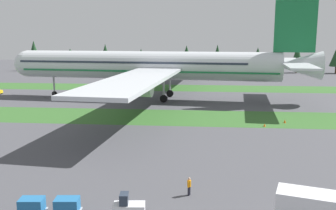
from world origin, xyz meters
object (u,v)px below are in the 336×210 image
object	(u,v)px
taxiway_marker_0	(285,121)
taxiway_marker_1	(265,125)
cargo_dolly_lead	(67,206)
cargo_dolly_second	(32,206)
baggage_tug	(128,207)
airliner	(158,65)
ground_crew_marshaller	(189,186)

from	to	relation	value
taxiway_marker_0	taxiway_marker_1	xyz separation A→B (m)	(-3.86, -2.90, -0.06)
cargo_dolly_lead	cargo_dolly_second	distance (m)	2.90
baggage_tug	taxiway_marker_0	world-z (taller)	baggage_tug
baggage_tug	taxiway_marker_1	distance (m)	36.56
taxiway_marker_1	airliner	bearing A→B (deg)	129.22
taxiway_marker_0	cargo_dolly_second	bearing A→B (deg)	-127.59
baggage_tug	ground_crew_marshaller	xyz separation A→B (m)	(4.86, 4.56, 0.13)
baggage_tug	ground_crew_marshaller	world-z (taller)	baggage_tug
airliner	taxiway_marker_1	world-z (taller)	airliner
cargo_dolly_lead	taxiway_marker_0	bearing A→B (deg)	139.74
airliner	ground_crew_marshaller	distance (m)	54.56
taxiway_marker_0	taxiway_marker_1	size ratio (longest dim) A/B	1.27
ground_crew_marshaller	taxiway_marker_1	distance (m)	30.41
airliner	cargo_dolly_second	xyz separation A→B (m)	(-3.62, -58.64, -7.01)
ground_crew_marshaller	taxiway_marker_0	xyz separation A→B (m)	(15.26, 31.08, -0.65)
baggage_tug	cargo_dolly_lead	bearing A→B (deg)	-90.00
taxiway_marker_0	taxiway_marker_1	distance (m)	4.82
taxiway_marker_0	airliner	bearing A→B (deg)	137.62
taxiway_marker_1	baggage_tug	bearing A→B (deg)	-116.41
airliner	taxiway_marker_1	xyz separation A→B (m)	(20.53, -25.15, -7.69)
cargo_dolly_lead	cargo_dolly_second	bearing A→B (deg)	-90.00
airliner	cargo_dolly_lead	bearing A→B (deg)	-175.27
airliner	taxiway_marker_0	xyz separation A→B (m)	(24.39, -22.26, -7.63)
airliner	cargo_dolly_second	size ratio (longest dim) A/B	37.83
baggage_tug	cargo_dolly_second	xyz separation A→B (m)	(-7.89, -0.75, 0.10)
baggage_tug	ground_crew_marshaller	bearing A→B (deg)	127.74
baggage_tug	taxiway_marker_1	size ratio (longest dim) A/B	5.73
cargo_dolly_lead	ground_crew_marshaller	xyz separation A→B (m)	(9.86, 5.04, 0.03)
cargo_dolly_second	taxiway_marker_1	xyz separation A→B (m)	(24.15, 33.49, -0.68)
airliner	taxiway_marker_0	size ratio (longest dim) A/B	146.84
baggage_tug	ground_crew_marshaller	distance (m)	6.66
ground_crew_marshaller	taxiway_marker_0	distance (m)	34.63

